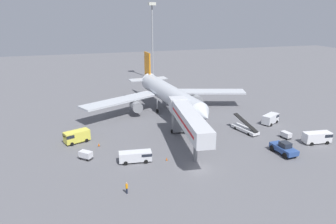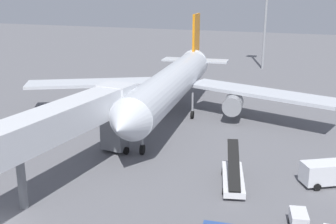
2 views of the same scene
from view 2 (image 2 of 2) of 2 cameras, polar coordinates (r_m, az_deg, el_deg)
The scene contains 5 objects.
airplane_at_gate at distance 57.09m, azimuth 0.68°, elevation 3.84°, with size 43.41×40.89×13.10m.
jet_bridge at distance 39.42m, azimuth -13.21°, elevation -1.23°, with size 5.49×21.61×7.43m.
belt_loader_truck at distance 39.40m, azimuth 8.72°, elevation -8.58°, with size 3.40×6.96×3.20m.
service_van_near_center at distance 41.40m, azimuth 20.70°, elevation -7.53°, with size 4.91×3.95×2.16m.
baggage_cart_mid_left at distance 33.95m, azimuth 17.10°, elevation -13.58°, with size 1.60×2.26×1.31m.
Camera 2 is at (21.87, -22.37, 17.30)m, focal length 45.49 mm.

